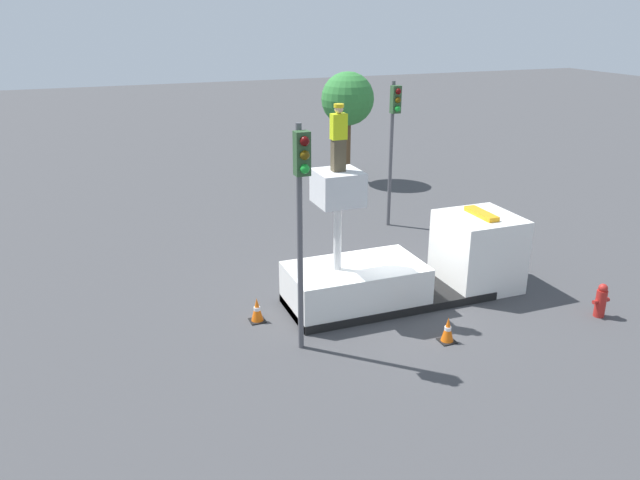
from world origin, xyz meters
TOP-DOWN VIEW (x-y plane):
  - ground_plane at (0.00, 0.00)m, footprint 120.00×120.00m
  - bucket_truck at (0.72, 0.00)m, footprint 7.11×2.24m
  - worker at (-1.64, 0.00)m, footprint 0.40×0.26m
  - traffic_light_pole at (-3.29, -1.76)m, footprint 0.34×0.57m
  - traffic_light_across at (3.12, 6.03)m, footprint 0.34×0.57m
  - fire_hydrant at (5.04, -3.01)m, footprint 0.53×0.29m
  - traffic_cone_rear at (-3.95, 0.13)m, footprint 0.42×0.42m
  - traffic_cone_curbside at (0.32, -2.72)m, footprint 0.41×0.41m
  - tree_left_bg at (4.27, 13.03)m, footprint 2.54×2.54m

SIDE VIEW (x-z plane):
  - ground_plane at x=0.00m, z-range 0.00..0.00m
  - traffic_cone_curbside at x=0.32m, z-range -0.02..0.67m
  - traffic_cone_rear at x=-3.95m, z-range -0.02..0.68m
  - fire_hydrant at x=5.04m, z-range -0.01..0.97m
  - bucket_truck at x=0.72m, z-range -1.10..2.96m
  - traffic_light_across at x=3.12m, z-range 1.15..6.75m
  - tree_left_bg at x=4.27m, z-range 1.33..6.64m
  - traffic_light_pole at x=-3.29m, z-range 1.17..6.86m
  - worker at x=-1.64m, z-range 4.07..5.82m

